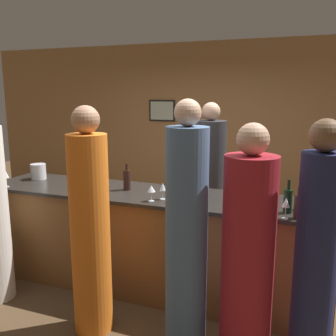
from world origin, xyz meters
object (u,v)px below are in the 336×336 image
(bartender, at_px, (209,191))
(wine_bottle_1, at_px, (127,180))
(guest_2, at_px, (315,266))
(guest_4, at_px, (247,262))
(ice_bucket, at_px, (38,172))
(guest_1, at_px, (186,242))
(wine_bottle_2, at_px, (288,200))
(guest_3, at_px, (90,229))
(wine_bottle_0, at_px, (298,206))

(bartender, height_order, wine_bottle_1, bartender)
(guest_2, xyz_separation_m, guest_4, (-0.45, 0.01, -0.05))
(bartender, xyz_separation_m, ice_bucket, (-1.88, -0.71, 0.23))
(guest_1, bearing_deg, guest_4, 1.39)
(guest_2, height_order, ice_bucket, guest_2)
(guest_4, bearing_deg, wine_bottle_2, 71.48)
(guest_3, bearing_deg, ice_bucket, 143.88)
(guest_3, height_order, wine_bottle_2, guest_3)
(guest_2, relative_size, wine_bottle_0, 7.09)
(wine_bottle_0, relative_size, ice_bucket, 1.47)
(bartender, xyz_separation_m, guest_1, (0.25, -1.67, 0.04))
(guest_4, xyz_separation_m, ice_bucket, (-2.59, 0.96, 0.28))
(bartender, xyz_separation_m, wine_bottle_1, (-0.68, -0.79, 0.25))
(wine_bottle_2, bearing_deg, ice_bucket, 174.05)
(wine_bottle_1, height_order, ice_bucket, wine_bottle_1)
(wine_bottle_2, height_order, ice_bucket, wine_bottle_2)
(guest_2, relative_size, ice_bucket, 10.43)
(wine_bottle_0, bearing_deg, bartender, 132.17)
(guest_2, relative_size, guest_3, 0.97)
(wine_bottle_2, bearing_deg, wine_bottle_0, -54.68)
(bartender, distance_m, guest_4, 1.81)
(wine_bottle_0, distance_m, ice_bucket, 2.93)
(bartender, bearing_deg, wine_bottle_0, 132.17)
(wine_bottle_0, bearing_deg, guest_4, -119.81)
(guest_3, bearing_deg, wine_bottle_0, 17.75)
(wine_bottle_0, bearing_deg, guest_2, -75.82)
(guest_2, relative_size, guest_4, 1.02)
(bartender, height_order, wine_bottle_2, bartender)
(guest_1, xyz_separation_m, wine_bottle_1, (-0.94, 0.88, 0.21))
(wine_bottle_1, distance_m, ice_bucket, 1.20)
(bartender, distance_m, wine_bottle_1, 1.07)
(guest_2, height_order, guest_3, guest_3)
(guest_2, distance_m, wine_bottle_2, 0.75)
(guest_3, bearing_deg, guest_1, -2.19)
(guest_3, relative_size, wine_bottle_2, 6.74)
(guest_3, relative_size, guest_4, 1.05)
(wine_bottle_0, bearing_deg, guest_3, -162.25)
(wine_bottle_0, xyz_separation_m, wine_bottle_1, (-1.70, 0.33, 0.01))
(bartender, relative_size, ice_bucket, 10.71)
(bartender, height_order, ice_bucket, bartender)
(guest_2, bearing_deg, guest_3, 178.96)
(bartender, distance_m, guest_3, 1.75)
(guest_4, xyz_separation_m, wine_bottle_1, (-1.39, 0.87, 0.30))
(guest_2, distance_m, guest_3, 1.76)
(guest_2, distance_m, wine_bottle_0, 0.62)
(ice_bucket, bearing_deg, wine_bottle_0, -8.17)
(bartender, xyz_separation_m, guest_4, (0.71, -1.66, -0.05))
(wine_bottle_1, bearing_deg, guest_1, -43.38)
(guest_1, xyz_separation_m, guest_4, (0.45, 0.01, -0.09))
(guest_1, relative_size, wine_bottle_2, 6.93)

